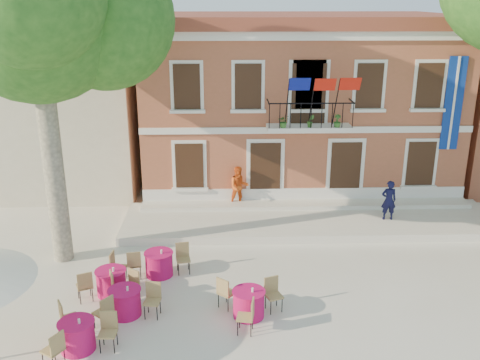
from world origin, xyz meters
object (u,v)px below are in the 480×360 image
pedestrian_navy (389,200)px  cafe_table_3 (159,263)px  cafe_table_1 (125,301)px  cafe_table_2 (77,334)px  cafe_table_4 (249,302)px  pedestrian_orange (239,187)px  cafe_table_0 (111,281)px  plane_tree_west (35,12)px

pedestrian_navy → cafe_table_3: bearing=24.1°
pedestrian_navy → cafe_table_1: (-8.79, -5.64, -0.63)m
cafe_table_2 → cafe_table_4: (4.24, 1.31, 0.00)m
pedestrian_orange → cafe_table_0: size_ratio=0.87×
plane_tree_west → cafe_table_4: plane_tree_west is taller
plane_tree_west → cafe_table_3: size_ratio=5.38×
cafe_table_4 → pedestrian_navy: bearing=46.8°
cafe_table_1 → cafe_table_2: 1.74m
cafe_table_1 → cafe_table_4: 3.34m
plane_tree_west → cafe_table_0: 7.98m
pedestrian_navy → cafe_table_2: 12.05m
cafe_table_3 → cafe_table_2: bearing=-113.3°
cafe_table_2 → pedestrian_navy: bearing=36.3°
pedestrian_navy → cafe_table_4: pedestrian_navy is taller
cafe_table_4 → cafe_table_3: bearing=138.7°
cafe_table_0 → cafe_table_2: size_ratio=0.99×
pedestrian_navy → cafe_table_4: size_ratio=0.82×
pedestrian_orange → cafe_table_0: pedestrian_orange is taller
cafe_table_1 → pedestrian_orange: bearing=65.4°
cafe_table_0 → cafe_table_1: same height
pedestrian_orange → cafe_table_1: pedestrian_orange is taller
cafe_table_1 → cafe_table_3: (0.67, 2.17, -0.01)m
pedestrian_orange → cafe_table_0: 7.23m
cafe_table_3 → cafe_table_4: same height
plane_tree_west → cafe_table_3: plane_tree_west is taller
cafe_table_4 → cafe_table_2: bearing=-162.8°
plane_tree_west → pedestrian_navy: bearing=11.2°
plane_tree_west → cafe_table_4: size_ratio=5.72×
cafe_table_2 → plane_tree_west: bearing=109.4°
plane_tree_west → cafe_table_4: bearing=-30.9°
plane_tree_west → cafe_table_4: 10.12m
pedestrian_orange → cafe_table_0: (-3.86, -6.07, -0.68)m
pedestrian_navy → cafe_table_0: size_ratio=0.82×
cafe_table_1 → pedestrian_navy: bearing=32.7°
cafe_table_0 → cafe_table_3: 1.66m
cafe_table_3 → cafe_table_4: bearing=-41.3°
plane_tree_west → cafe_table_3: 8.17m
pedestrian_orange → cafe_table_1: bearing=-123.3°
pedestrian_navy → pedestrian_orange: size_ratio=0.93×
plane_tree_west → cafe_table_1: plane_tree_west is taller
pedestrian_navy → cafe_table_2: size_ratio=0.81×
cafe_table_4 → cafe_table_1: bearing=177.0°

